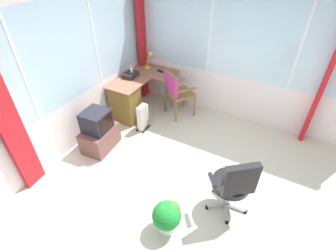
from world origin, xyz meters
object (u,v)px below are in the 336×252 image
Objects in this scene: desk at (128,100)px; office_chair at (234,183)px; tv_on_stand at (99,132)px; desk_lamp at (151,57)px; paper_tray at (131,75)px; spray_bottle at (132,72)px; space_heater at (143,117)px; potted_plant at (167,216)px; tv_remote at (160,71)px; wooden_armchair at (175,89)px.

office_chair reaches higher than desk.
desk is 1.82× the size of tv_on_stand.
paper_tray is (-0.60, 0.13, -0.19)m from desk_lamp.
space_heater is at bearing -132.51° from spray_bottle.
paper_tray reaches higher than space_heater.
desk_lamp is at bearing 34.77° from potted_plant.
potted_plant is (-2.65, -1.62, -0.51)m from tv_remote.
desk is 3.82× the size of desk_lamp.
spray_bottle reaches higher than tv_on_stand.
potted_plant is at bearing -154.72° from wooden_armchair.
desk is at bearing 124.12° from wooden_armchair.
space_heater is (-1.00, -0.18, -0.51)m from tv_remote.
office_chair is at bearing -119.70° from paper_tray.
office_chair is (-2.11, -2.52, -0.44)m from desk_lamp.
space_heater is 1.13× the size of potted_plant.
desk reaches higher than potted_plant.
paper_tray is at bearing 103.06° from wooden_armchair.
desk_lamp reaches higher than office_chair.
tv_on_stand is at bearing -170.90° from tv_remote.
desk is at bearing 6.06° from tv_on_stand.
desk is 1.43× the size of wooden_armchair.
paper_tray reaches higher than tv_remote.
paper_tray is 3.01m from potted_plant.
spray_bottle is 0.98m from space_heater.
tv_remote is 0.60m from wooden_armchair.
desk is at bearing -160.52° from paper_tray.
desk_lamp is 1.40m from space_heater.
tv_remote is 0.62m from spray_bottle.
office_chair reaches higher than paper_tray.
desk_lamp is at bearing 22.91° from space_heater.
wooden_armchair is at bearing -55.88° from desk.
desk_lamp is at bearing -11.00° from spray_bottle.
tv_remote is (-0.10, -0.29, -0.23)m from desk_lamp.
office_chair is 2.44m from tv_on_stand.
tv_remote reaches higher than desk.
wooden_armchair is (-0.28, -0.51, -0.16)m from tv_remote.
desk_lamp is 2.04m from tv_on_stand.
desk_lamp is at bearing 2.89° from tv_on_stand.
tv_on_stand is at bearing -173.94° from desk.
spray_bottle is at bearing 15.95° from desk.
space_heater is at bearing -157.09° from desk_lamp.
tv_on_stand is 0.91m from space_heater.
desk is at bearing -164.05° from spray_bottle.
wooden_armchair reaches higher than desk.
wooden_armchair is 2.64m from potted_plant.
desk_lamp is (0.92, -0.01, 0.59)m from desk.
office_chair is (-1.53, -2.63, -0.30)m from spray_bottle.
desk_lamp is 0.38m from tv_remote.
wooden_armchair is 2.04× the size of potted_plant.
tv_remote is at bearing -19.64° from desk.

